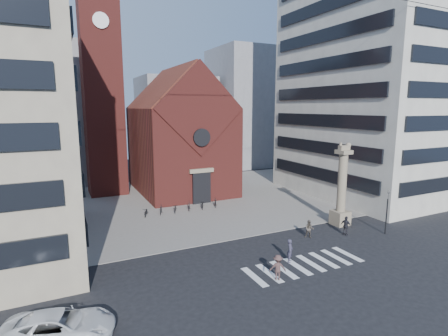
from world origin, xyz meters
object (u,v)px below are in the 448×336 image
Objects in this scene: pedestrian_2 at (346,226)px; scooter_0 at (146,212)px; pedestrian_0 at (290,251)px; lion_column at (342,193)px; white_car at (59,327)px; traffic_light at (387,211)px; pedestrian_1 at (309,229)px.

scooter_0 is (-15.90, 14.29, -0.42)m from pedestrian_2.
pedestrian_0 is 8.74m from pedestrian_2.
white_car is (-26.88, -7.56, -2.67)m from lion_column.
pedestrian_2 is (-3.77, 1.38, -1.34)m from traffic_light.
white_car is at bearing 83.55° from pedestrian_2.
pedestrian_0 is (-12.16, -1.07, -1.34)m from traffic_light.
pedestrian_0 is 1.11× the size of pedestrian_1.
pedestrian_2 is at bearing -28.10° from pedestrian_0.
lion_column reaches higher than pedestrian_0.
pedestrian_1 is at bearing -26.61° from scooter_0.
pedestrian_1 is at bearing -8.39° from pedestrian_0.
white_car is at bearing -172.96° from traffic_light.
traffic_light is at bearing -18.01° from scooter_0.
pedestrian_2 is at bearing -63.35° from white_car.
pedestrian_1 is at bearing -58.97° from white_car.
pedestrian_0 is 5.92m from pedestrian_1.
lion_column is 1.52× the size of white_car.
pedestrian_0 is at bearing -45.30° from scooter_0.
pedestrian_0 is at bearing -104.55° from pedestrian_1.
white_car reaches higher than scooter_0.
lion_column reaches higher than pedestrian_2.
traffic_light is 7.89m from pedestrian_1.
pedestrian_0 is at bearing -66.01° from white_car.
traffic_light is 0.75× the size of white_car.
pedestrian_1 is 3.74m from pedestrian_2.
lion_column is 4.60× the size of pedestrian_0.
scooter_0 is at bearing 172.32° from pedestrian_1.
white_car is 22.31m from pedestrian_1.
pedestrian_2 reaches higher than white_car.
traffic_light is (1.99, -4.00, -1.17)m from lion_column.
pedestrian_2 is (25.10, 4.95, 0.15)m from white_car.
white_car is 3.35× the size of pedestrian_1.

